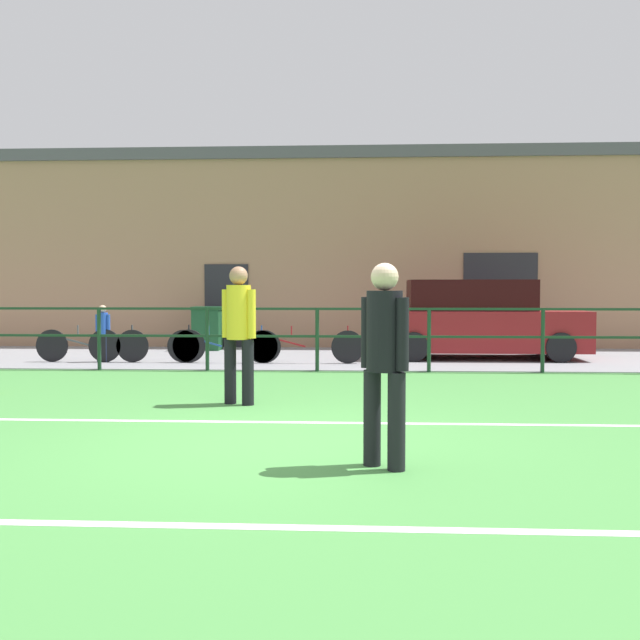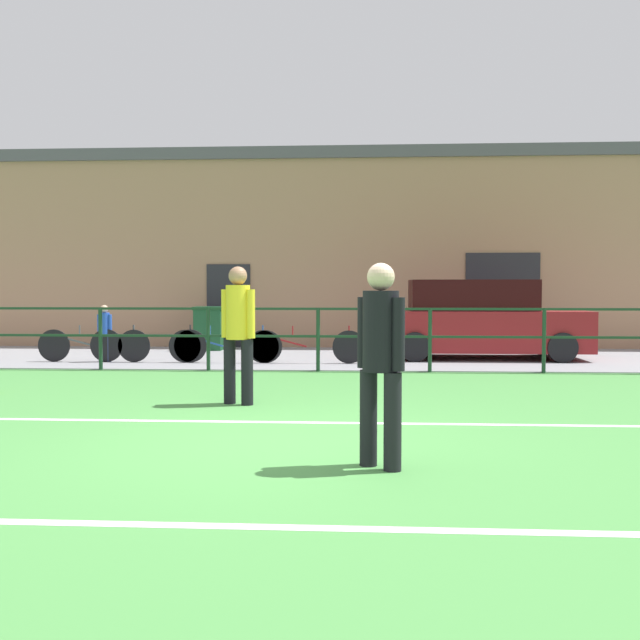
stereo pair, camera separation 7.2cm
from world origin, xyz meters
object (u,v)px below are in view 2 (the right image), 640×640
(bicycle_parked_1, at_px, (148,345))
(trash_bin_0, at_px, (209,328))
(player_striker, at_px, (238,326))
(bicycle_parked_4, at_px, (224,346))
(parked_car_red, at_px, (479,321))
(player_goalkeeper, at_px, (381,352))
(bicycle_parked_0, at_px, (307,346))
(spectator_child, at_px, (105,330))
(bicycle_parked_2, at_px, (94,345))

(bicycle_parked_1, height_order, trash_bin_0, trash_bin_0)
(player_striker, height_order, trash_bin_0, player_striker)
(bicycle_parked_4, bearing_deg, parked_car_red, 13.61)
(bicycle_parked_4, height_order, trash_bin_0, trash_bin_0)
(bicycle_parked_1, relative_size, trash_bin_0, 2.27)
(parked_car_red, bearing_deg, player_goalkeeper, -103.68)
(bicycle_parked_0, bearing_deg, bicycle_parked_4, 180.00)
(player_striker, relative_size, bicycle_parked_4, 0.80)
(parked_car_red, height_order, bicycle_parked_4, parked_car_red)
(bicycle_parked_1, distance_m, bicycle_parked_4, 1.53)
(spectator_child, relative_size, bicycle_parked_4, 0.52)
(spectator_child, distance_m, bicycle_parked_4, 2.44)
(player_goalkeeper, bearing_deg, player_striker, 157.91)
(player_goalkeeper, bearing_deg, bicycle_parked_1, 157.79)
(spectator_child, relative_size, parked_car_red, 0.27)
(player_striker, distance_m, bicycle_parked_4, 5.12)
(player_striker, distance_m, spectator_child, 6.15)
(bicycle_parked_0, relative_size, trash_bin_0, 2.21)
(player_goalkeeper, distance_m, bicycle_parked_2, 9.86)
(player_goalkeeper, bearing_deg, bicycle_parked_0, 137.92)
(player_striker, distance_m, parked_car_red, 7.40)
(spectator_child, height_order, bicycle_parked_2, spectator_child)
(bicycle_parked_4, distance_m, trash_bin_0, 3.06)
(player_goalkeeper, height_order, bicycle_parked_1, player_goalkeeper)
(parked_car_red, height_order, bicycle_parked_0, parked_car_red)
(player_goalkeeper, height_order, bicycle_parked_0, player_goalkeeper)
(bicycle_parked_2, relative_size, trash_bin_0, 2.21)
(player_striker, bearing_deg, bicycle_parked_2, 149.29)
(bicycle_parked_1, bearing_deg, trash_bin_0, 78.35)
(player_striker, relative_size, bicycle_parked_1, 0.75)
(bicycle_parked_0, distance_m, trash_bin_0, 3.90)
(player_goalkeeper, distance_m, player_striker, 3.64)
(player_goalkeeper, distance_m, bicycle_parked_0, 8.25)
(parked_car_red, distance_m, bicycle_parked_2, 7.95)
(player_striker, relative_size, spectator_child, 1.55)
(parked_car_red, xyz_separation_m, bicycle_parked_0, (-3.54, -1.26, -0.44))
(spectator_child, bearing_deg, bicycle_parked_0, -172.71)
(player_goalkeeper, bearing_deg, bicycle_parked_4, 148.88)
(bicycle_parked_0, distance_m, bicycle_parked_1, 3.19)
(bicycle_parked_1, distance_m, trash_bin_0, 2.98)
(bicycle_parked_4, bearing_deg, bicycle_parked_1, -180.00)
(spectator_child, distance_m, bicycle_parked_1, 0.95)
(bicycle_parked_1, bearing_deg, bicycle_parked_2, 180.00)
(parked_car_red, height_order, bicycle_parked_2, parked_car_red)
(parked_car_red, xyz_separation_m, bicycle_parked_4, (-5.20, -1.26, -0.44))
(bicycle_parked_0, bearing_deg, parked_car_red, 19.58)
(bicycle_parked_2, bearing_deg, bicycle_parked_1, -0.00)
(bicycle_parked_2, bearing_deg, trash_bin_0, 59.58)
(trash_bin_0, bearing_deg, bicycle_parked_2, -120.42)
(player_goalkeeper, relative_size, parked_car_red, 0.40)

